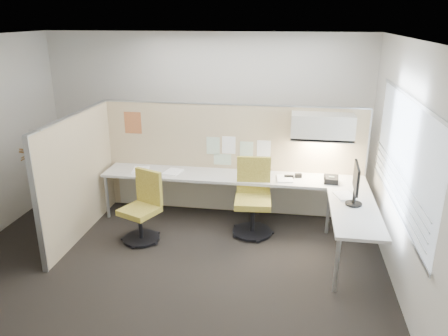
% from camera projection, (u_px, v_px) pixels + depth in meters
% --- Properties ---
extents(floor, '(5.50, 4.50, 0.01)m').
position_uv_depth(floor, '(174.00, 257.00, 5.82)').
color(floor, black).
rests_on(floor, ground).
extents(ceiling, '(5.50, 4.50, 0.01)m').
position_uv_depth(ceiling, '(165.00, 38.00, 4.89)').
color(ceiling, white).
rests_on(ceiling, wall_back).
extents(wall_back, '(5.50, 0.02, 2.80)m').
position_uv_depth(wall_back, '(206.00, 117.00, 7.45)').
color(wall_back, beige).
rests_on(wall_back, ground).
extents(wall_front, '(5.50, 0.02, 2.80)m').
position_uv_depth(wall_front, '(88.00, 249.00, 3.26)').
color(wall_front, beige).
rests_on(wall_front, ground).
extents(wall_right, '(0.02, 4.50, 2.80)m').
position_uv_depth(wall_right, '(405.00, 169.00, 4.94)').
color(wall_right, beige).
rests_on(wall_right, ground).
extents(window_pane, '(0.01, 2.80, 1.30)m').
position_uv_depth(window_pane, '(404.00, 156.00, 4.90)').
color(window_pane, '#A7B4C2').
rests_on(window_pane, wall_right).
extents(partition_back, '(4.10, 0.06, 1.75)m').
position_uv_depth(partition_back, '(232.00, 159.00, 6.94)').
color(partition_back, tan).
rests_on(partition_back, floor).
extents(partition_left, '(0.06, 2.20, 1.75)m').
position_uv_depth(partition_left, '(79.00, 176.00, 6.21)').
color(partition_left, tan).
rests_on(partition_left, floor).
extents(desk, '(4.00, 2.07, 0.73)m').
position_uv_depth(desk, '(253.00, 188.00, 6.53)').
color(desk, beige).
rests_on(desk, floor).
extents(overhead_bin, '(0.90, 0.36, 0.38)m').
position_uv_depth(overhead_bin, '(322.00, 127.00, 6.33)').
color(overhead_bin, beige).
rests_on(overhead_bin, partition_back).
extents(task_light_strip, '(0.60, 0.06, 0.02)m').
position_uv_depth(task_light_strip, '(321.00, 141.00, 6.40)').
color(task_light_strip, '#FFEABF').
rests_on(task_light_strip, overhead_bin).
extents(pinned_papers, '(1.01, 0.00, 0.47)m').
position_uv_depth(pinned_papers, '(237.00, 151.00, 6.84)').
color(pinned_papers, '#8CBF8C').
rests_on(pinned_papers, partition_back).
extents(poster, '(0.28, 0.00, 0.35)m').
position_uv_depth(poster, '(133.00, 123.00, 6.96)').
color(poster, orange).
rests_on(poster, partition_back).
extents(chair_left, '(0.61, 0.62, 0.99)m').
position_uv_depth(chair_left, '(143.00, 209.00, 6.15)').
color(chair_left, black).
rests_on(chair_left, floor).
extents(chair_right, '(0.58, 0.58, 1.09)m').
position_uv_depth(chair_right, '(253.00, 200.00, 6.34)').
color(chair_right, black).
rests_on(chair_right, floor).
extents(monitor, '(0.21, 0.51, 0.54)m').
position_uv_depth(monitor, '(356.00, 182.00, 5.53)').
color(monitor, black).
rests_on(monitor, desk).
extents(phone, '(0.22, 0.21, 0.12)m').
position_uv_depth(phone, '(331.00, 180.00, 6.35)').
color(phone, black).
rests_on(phone, desk).
extents(stapler, '(0.14, 0.06, 0.05)m').
position_uv_depth(stapler, '(289.00, 177.00, 6.54)').
color(stapler, black).
rests_on(stapler, desk).
extents(tape_dispenser, '(0.11, 0.08, 0.06)m').
position_uv_depth(tape_dispenser, '(298.00, 176.00, 6.57)').
color(tape_dispenser, black).
rests_on(tape_dispenser, desk).
extents(coat_hook, '(0.18, 0.47, 1.40)m').
position_uv_depth(coat_hook, '(33.00, 160.00, 5.21)').
color(coat_hook, silver).
rests_on(coat_hook, partition_left).
extents(paper_stack_0, '(0.28, 0.33, 0.03)m').
position_uv_depth(paper_stack_0, '(141.00, 170.00, 6.85)').
color(paper_stack_0, white).
rests_on(paper_stack_0, desk).
extents(paper_stack_1, '(0.29, 0.34, 0.02)m').
position_uv_depth(paper_stack_1, '(173.00, 172.00, 6.79)').
color(paper_stack_1, white).
rests_on(paper_stack_1, desk).
extents(paper_stack_2, '(0.23, 0.30, 0.01)m').
position_uv_depth(paper_stack_2, '(259.00, 177.00, 6.59)').
color(paper_stack_2, white).
rests_on(paper_stack_2, desk).
extents(paper_stack_3, '(0.26, 0.32, 0.02)m').
position_uv_depth(paper_stack_3, '(285.00, 179.00, 6.50)').
color(paper_stack_3, white).
rests_on(paper_stack_3, desk).
extents(paper_stack_4, '(0.31, 0.36, 0.02)m').
position_uv_depth(paper_stack_4, '(344.00, 196.00, 5.90)').
color(paper_stack_4, white).
rests_on(paper_stack_4, desk).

